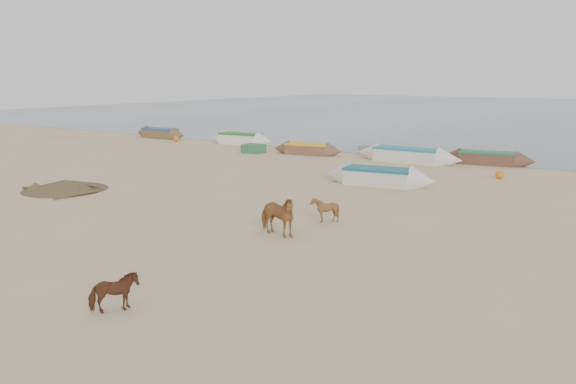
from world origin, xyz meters
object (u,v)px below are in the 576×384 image
object	(u,v)px
calf_front	(325,210)
calf_right	(114,293)
cow_adult	(276,215)
near_canoe	(378,176)

from	to	relation	value
calf_front	calf_right	bearing A→B (deg)	-2.03
cow_adult	calf_right	bearing A→B (deg)	-168.49
calf_front	calf_right	distance (m)	9.71
cow_adult	near_canoe	bearing A→B (deg)	12.83
cow_adult	near_canoe	distance (m)	10.43
calf_right	near_canoe	bearing A→B (deg)	14.31
calf_front	near_canoe	size ratio (longest dim) A/B	0.17
calf_front	near_canoe	world-z (taller)	calf_front
calf_front	near_canoe	distance (m)	8.05
calf_right	near_canoe	world-z (taller)	calf_right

